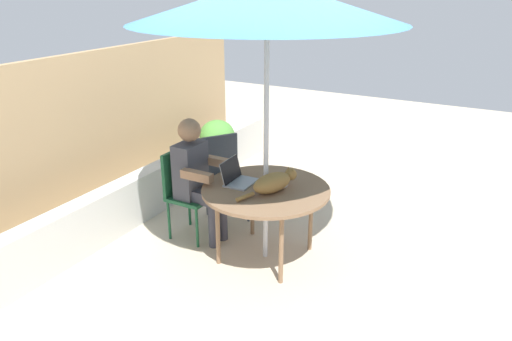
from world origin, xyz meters
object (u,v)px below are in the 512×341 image
Objects in this scene: patio_umbrella at (267,2)px; chair_empty at (224,171)px; patio_table at (266,193)px; cat at (274,182)px; person_seated at (197,174)px; laptop at (236,176)px; potted_plant_near_fence at (217,141)px; chair_occupied at (185,187)px.

patio_umbrella reaches higher than chair_empty.
cat reaches higher than patio_table.
person_seated is at bearing 90.00° from patio_table.
laptop reaches higher than chair_empty.
person_seated is (0.00, 0.75, 0.04)m from patio_table.
laptop is (-0.57, -0.50, 0.24)m from chair_empty.
patio_table is at bearing -124.50° from chair_empty.
potted_plant_near_fence is at bearing 36.11° from chair_empty.
chair_empty is at bearing -11.48° from chair_occupied.
chair_occupied and chair_empty have the same top height.
patio_table is at bearing -86.42° from laptop.
person_seated is at bearing -152.73° from potted_plant_near_fence.
chair_empty is (0.55, 0.80, -1.75)m from patio_umbrella.
patio_table is 0.75m from person_seated.
person_seated is 2.02× the size of cat.
chair_empty is 1.46× the size of cat.
laptop is (-0.02, -0.61, 0.24)m from chair_occupied.
cat is (-0.02, -0.85, 0.09)m from person_seated.
patio_umbrella is at bearing -124.50° from chair_empty.
chair_empty is at bearing 55.50° from patio_umbrella.
laptop is at bearing -92.38° from person_seated.
patio_table and potted_plant_near_fence have the same top height.
chair_empty is 0.79m from laptop.
chair_occupied is (0.00, 0.91, -1.75)m from patio_umbrella.
laptop is at bearing 89.60° from cat.
laptop is 0.44× the size of potted_plant_near_fence.
chair_empty is at bearing 41.26° from laptop.
person_seated is 1.88m from potted_plant_near_fence.
laptop is (-0.02, -0.45, 0.07)m from person_seated.
person_seated is 0.85m from cat.
cat is at bearing -122.60° from chair_empty.
chair_empty reaches higher than patio_table.
patio_umbrella is 1.98m from chair_occupied.
chair_empty is (0.55, 0.80, -0.13)m from patio_table.
patio_table is 0.32m from laptop.
patio_table is at bearing 0.00° from patio_umbrella.
chair_occupied is 0.72× the size of person_seated.
patio_table is 1.63m from patio_umbrella.
chair_occupied is 1.27× the size of potted_plant_near_fence.
chair_occupied reaches higher than cat.
patio_umbrella is 2.00m from chair_empty.
chair_occupied is at bearing 90.00° from patio_table.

